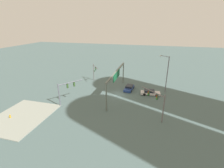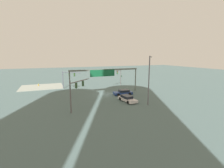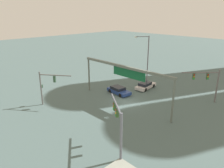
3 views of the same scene
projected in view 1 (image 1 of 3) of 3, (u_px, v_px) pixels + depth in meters
ground_plane at (119, 94)px, 40.03m from camera, size 193.55×193.55×0.00m
sidewalk_corner at (22, 117)px, 30.43m from camera, size 11.80×9.66×0.15m
traffic_signal_near_corner at (95, 70)px, 47.90m from camera, size 4.32×3.10×5.23m
traffic_signal_opposite_side at (157, 100)px, 28.75m from camera, size 4.12×4.29×5.37m
traffic_signal_cross_street at (65, 89)px, 34.13m from camera, size 4.69×3.39×5.01m
streetlamp_curved_arm at (166, 72)px, 39.66m from camera, size 2.09×2.33×9.21m
overhead_sign_gantry at (117, 75)px, 38.27m from camera, size 17.24×0.43×6.07m
sedan_car_approaching at (150, 92)px, 39.75m from camera, size 2.29×4.85×1.21m
sedan_car_waiting_far at (129, 88)px, 42.58m from camera, size 4.64×2.29×1.21m
fire_hydrant_on_curb at (10, 116)px, 29.78m from camera, size 0.33×0.22×0.71m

